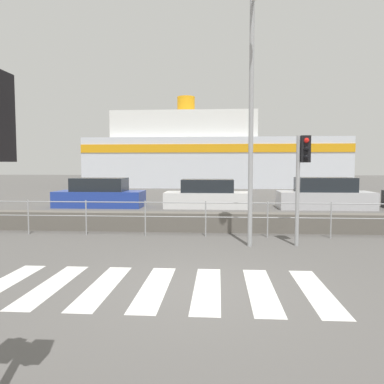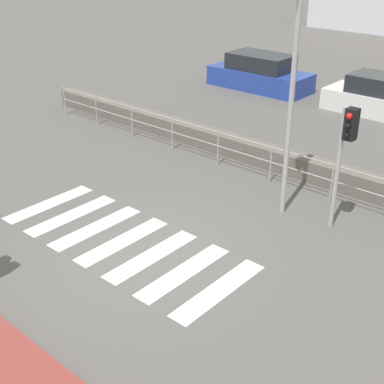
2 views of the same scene
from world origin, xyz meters
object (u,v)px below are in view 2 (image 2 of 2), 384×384
Objects in this scene: traffic_light_far at (345,142)px; streetlamp at (292,53)px; parked_car_white at (384,98)px; parked_car_blue at (260,74)px.

traffic_light_far is 2.19m from streetlamp.
parked_car_white is (-1.35, 9.05, -3.21)m from streetlamp.
parked_car_blue is (-8.14, 8.78, -1.46)m from traffic_light_far.
streetlamp is 11.77m from parked_car_blue.
parked_car_blue is at bearing -180.00° from parked_car_white.
traffic_light_far is at bearing -47.16° from parked_car_blue.
parked_car_blue is at bearing 127.01° from streetlamp.
streetlamp reaches higher than parked_car_white.
streetlamp reaches higher than parked_car_blue.
traffic_light_far reaches higher than parked_car_white.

